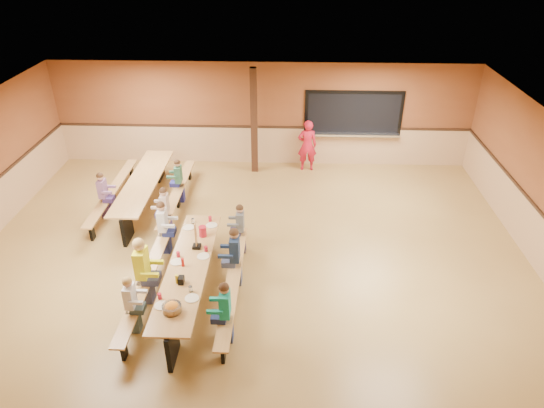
{
  "coord_description": "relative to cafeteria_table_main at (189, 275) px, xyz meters",
  "views": [
    {
      "loc": [
        0.79,
        -8.33,
        6.26
      ],
      "look_at": [
        0.45,
        0.48,
        1.15
      ],
      "focal_mm": 32.0,
      "sensor_mm": 36.0,
      "label": 1
    }
  ],
  "objects": [
    {
      "name": "cafeteria_table_main",
      "position": [
        0.0,
        0.0,
        0.0
      ],
      "size": [
        1.91,
        3.7,
        0.74
      ],
      "color": "#A97A43",
      "rests_on": "ground"
    },
    {
      "name": "cafeteria_table_second",
      "position": [
        -1.78,
        3.42,
        0.0
      ],
      "size": [
        1.91,
        3.7,
        0.74
      ],
      "color": "#A97A43",
      "rests_on": "ground"
    },
    {
      "name": "condiment_mustard",
      "position": [
        -0.1,
        -0.49,
        0.3
      ],
      "size": [
        0.06,
        0.06,
        0.17
      ],
      "primitive_type": "cylinder",
      "color": "yellow",
      "rests_on": "cafeteria_table_main"
    },
    {
      "name": "chip_bowl",
      "position": [
        -0.03,
        -1.22,
        0.29
      ],
      "size": [
        0.32,
        0.32,
        0.15
      ],
      "primitive_type": null,
      "color": "#FF9F28",
      "rests_on": "cafeteria_table_main"
    },
    {
      "name": "napkin_dispenser",
      "position": [
        -0.02,
        -0.5,
        0.28
      ],
      "size": [
        0.1,
        0.14,
        0.13
      ],
      "primitive_type": "cube",
      "color": "black",
      "rests_on": "cafeteria_table_main"
    },
    {
      "name": "seated_child_green_sec",
      "position": [
        -0.95,
        3.71,
        0.05
      ],
      "size": [
        0.34,
        0.28,
        1.15
      ],
      "primitive_type": null,
      "color": "#346B51",
      "rests_on": "ground"
    },
    {
      "name": "seated_child_purple_sec",
      "position": [
        -2.6,
        2.86,
        0.06
      ],
      "size": [
        0.36,
        0.29,
        1.18
      ],
      "primitive_type": null,
      "color": "slate",
      "rests_on": "ground"
    },
    {
      "name": "punch_pitcher",
      "position": [
        0.12,
        1.01,
        0.32
      ],
      "size": [
        0.16,
        0.16,
        0.22
      ],
      "primitive_type": "cylinder",
      "color": "#AF1728",
      "rests_on": "cafeteria_table_main"
    },
    {
      "name": "standing_woman",
      "position": [
        2.35,
        5.72,
        0.23
      ],
      "size": [
        0.57,
        0.39,
        1.51
      ],
      "primitive_type": "imported",
      "rotation": [
        0.0,
        0.0,
        3.19
      ],
      "color": "#B6142A",
      "rests_on": "ground"
    },
    {
      "name": "seated_child_grey_left",
      "position": [
        -0.83,
        1.48,
        0.09
      ],
      "size": [
        0.38,
        0.31,
        1.23
      ],
      "primitive_type": null,
      "color": "silver",
      "rests_on": "ground"
    },
    {
      "name": "place_settings",
      "position": [
        0.0,
        -0.0,
        0.27
      ],
      "size": [
        0.65,
        3.3,
        0.11
      ],
      "primitive_type": null,
      "color": "beige",
      "rests_on": "cafeteria_table_main"
    },
    {
      "name": "room_envelope",
      "position": [
        1.05,
        1.17,
        0.16
      ],
      "size": [
        12.04,
        10.04,
        3.02
      ],
      "color": "brown",
      "rests_on": "ground"
    },
    {
      "name": "seated_adult_yellow",
      "position": [
        -0.83,
        -0.13,
        0.17
      ],
      "size": [
        0.45,
        0.37,
        1.38
      ],
      "primitive_type": null,
      "color": "yellow",
      "rests_on": "ground"
    },
    {
      "name": "table_paddle",
      "position": [
        0.06,
        0.59,
        0.35
      ],
      "size": [
        0.16,
        0.16,
        0.56
      ],
      "color": "black",
      "rests_on": "cafeteria_table_main"
    },
    {
      "name": "seated_child_white_left",
      "position": [
        -0.83,
        -0.92,
        0.05
      ],
      "size": [
        0.34,
        0.28,
        1.15
      ],
      "primitive_type": null,
      "color": "silver",
      "rests_on": "ground"
    },
    {
      "name": "seated_child_char_right",
      "position": [
        0.83,
        1.55,
        0.05
      ],
      "size": [
        0.34,
        0.28,
        1.15
      ],
      "primitive_type": null,
      "color": "#565B60",
      "rests_on": "ground"
    },
    {
      "name": "seated_child_navy_right",
      "position": [
        0.83,
        0.46,
        0.11
      ],
      "size": [
        0.4,
        0.32,
        1.26
      ],
      "primitive_type": null,
      "color": "#1B2C4E",
      "rests_on": "ground"
    },
    {
      "name": "ground",
      "position": [
        1.05,
        1.17,
        -0.53
      ],
      "size": [
        12.0,
        12.0,
        0.0
      ],
      "primitive_type": "plane",
      "color": "olive",
      "rests_on": "ground"
    },
    {
      "name": "kitchen_pass_through",
      "position": [
        3.65,
        6.13,
        0.96
      ],
      "size": [
        2.78,
        0.28,
        1.38
      ],
      "color": "black",
      "rests_on": "ground"
    },
    {
      "name": "condiment_ketchup",
      "position": [
        -0.09,
        -0.0,
        0.3
      ],
      "size": [
        0.06,
        0.06,
        0.17
      ],
      "primitive_type": "cylinder",
      "color": "#B2140F",
      "rests_on": "cafeteria_table_main"
    },
    {
      "name": "seated_child_teal_right",
      "position": [
        0.83,
        -1.08,
        0.08
      ],
      "size": [
        0.37,
        0.3,
        1.21
      ],
      "primitive_type": null,
      "color": "#139079",
      "rests_on": "ground"
    },
    {
      "name": "seated_child_tan_sec",
      "position": [
        -0.95,
        2.2,
        0.06
      ],
      "size": [
        0.35,
        0.29,
        1.17
      ],
      "primitive_type": null,
      "color": "#C1A999",
      "rests_on": "ground"
    },
    {
      "name": "structural_post",
      "position": [
        0.85,
        5.57,
        0.97
      ],
      "size": [
        0.18,
        0.18,
        3.0
      ],
      "primitive_type": "cube",
      "color": "black",
      "rests_on": "ground"
    }
  ]
}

